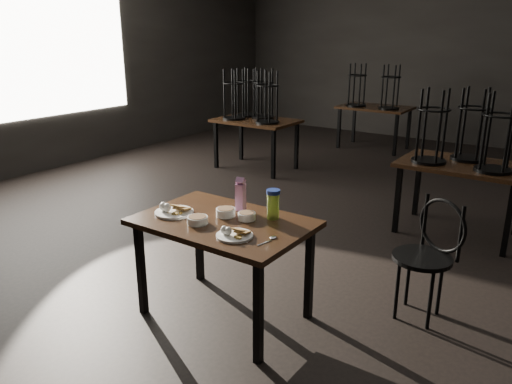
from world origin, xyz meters
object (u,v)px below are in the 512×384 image
Objects in this scene: water_bottle at (273,204)px; main_table at (223,231)px; juice_carton at (241,195)px; bentwood_chair at (430,249)px.

main_table is at bearing -139.45° from water_bottle.
juice_carton is 1.18× the size of water_bottle.
juice_carton is at bearing -128.99° from bentwood_chair.
water_bottle is (0.27, 0.23, 0.19)m from main_table.
water_bottle is at bearing -121.87° from bentwood_chair.
main_table is 0.40m from water_bottle.
juice_carton is 0.28× the size of bentwood_chair.
bentwood_chair is at bearing 26.71° from juice_carton.
juice_carton reaches higher than water_bottle.
main_table is 1.36× the size of bentwood_chair.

